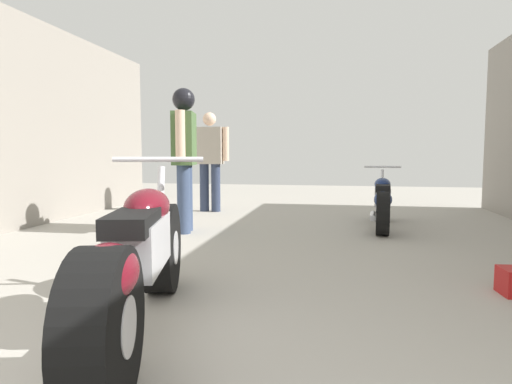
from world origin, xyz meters
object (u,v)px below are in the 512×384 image
Objects in this scene: mechanic_in_blue at (210,156)px; motorcycle_black_naked at (382,202)px; motorcycle_maroon_cruiser at (139,262)px; mechanic_with_helmet at (184,147)px.

motorcycle_black_naked is at bearing -23.32° from mechanic_in_blue.
mechanic_in_blue is (-1.10, 5.01, 0.54)m from motorcycle_maroon_cruiser.
mechanic_in_blue is at bearing 156.68° from motorcycle_black_naked.
motorcycle_black_naked is (1.64, 3.83, -0.06)m from motorcycle_maroon_cruiser.
mechanic_in_blue is 1.99m from mechanic_with_helmet.
motorcycle_black_naked is 1.04× the size of mechanic_in_blue.
mechanic_with_helmet is at bearing -82.39° from mechanic_in_blue.
mechanic_in_blue is at bearing 97.61° from mechanic_with_helmet.
motorcycle_black_naked is 2.70m from mechanic_with_helmet.
motorcycle_maroon_cruiser is 4.17m from motorcycle_black_naked.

